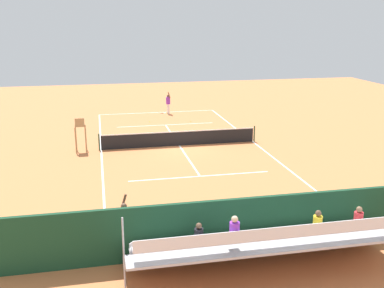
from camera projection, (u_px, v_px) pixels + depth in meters
name	position (u px, v px, depth m)	size (l,w,h in m)	color
ground_plane	(179.00, 146.00, 29.40)	(60.00, 60.00, 0.00)	#D17542
court_line_markings	(179.00, 145.00, 29.43)	(10.10, 22.20, 0.01)	white
tennis_net	(179.00, 138.00, 29.26)	(10.30, 0.10, 1.07)	black
backdrop_wall	(250.00, 224.00, 15.93)	(18.00, 0.16, 2.00)	#194228
bleacher_stand	(264.00, 244.00, 14.67)	(9.06, 2.40, 2.48)	#B2B2B7
umpire_chair	(80.00, 131.00, 27.79)	(0.67, 0.67, 2.14)	#A88456
courtside_bench	(288.00, 222.00, 17.08)	(1.80, 0.40, 0.93)	#33383D
equipment_bag	(240.00, 238.00, 16.68)	(0.90, 0.36, 0.36)	black
tennis_player	(168.00, 102.00, 38.98)	(0.44, 0.56, 1.93)	white
tennis_racket	(164.00, 113.00, 39.44)	(0.58, 0.40, 0.03)	black
tennis_ball_near	(191.00, 121.00, 36.22)	(0.07, 0.07, 0.07)	#CCDB33
tennis_ball_far	(150.00, 122.00, 36.08)	(0.07, 0.07, 0.07)	#CCDB33
line_judge	(124.00, 220.00, 16.18)	(0.38, 0.54, 1.93)	#232328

